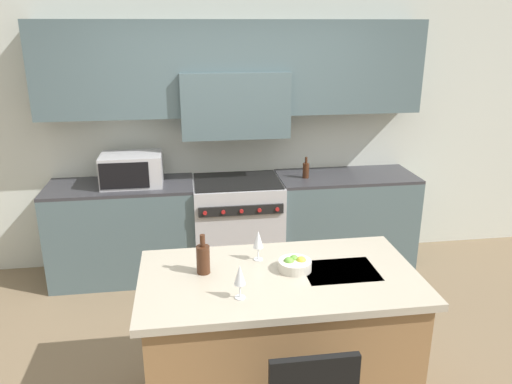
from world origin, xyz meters
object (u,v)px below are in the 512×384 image
at_px(microwave, 132,169).
at_px(wine_bottle, 203,258).
at_px(range_stove, 238,226).
at_px(oil_bottle_on_counter, 306,170).
at_px(wine_glass_far, 258,240).
at_px(fruit_bowl, 295,264).
at_px(wine_glass_near, 240,276).

height_order(microwave, wine_bottle, microwave).
xyz_separation_m(range_stove, oil_bottle_on_counter, (0.67, -0.01, 0.55)).
xyz_separation_m(range_stove, wine_glass_far, (-0.05, -1.70, 0.61)).
relative_size(range_stove, wine_glass_far, 4.74).
bearing_deg(microwave, oil_bottle_on_counter, -0.90).
distance_m(range_stove, oil_bottle_on_counter, 0.87).
height_order(range_stove, fruit_bowl, fruit_bowl).
height_order(wine_glass_far, fruit_bowl, wine_glass_far).
relative_size(wine_bottle, wine_glass_near, 1.25).
relative_size(microwave, wine_glass_far, 2.79).
relative_size(range_stove, microwave, 1.70).
height_order(microwave, wine_glass_far, microwave).
distance_m(microwave, oil_bottle_on_counter, 1.65).
distance_m(range_stove, fruit_bowl, 1.94).
xyz_separation_m(range_stove, wine_glass_near, (-0.22, -2.15, 0.61)).
bearing_deg(wine_glass_far, oil_bottle_on_counter, 66.93).
distance_m(wine_glass_near, oil_bottle_on_counter, 2.32).
distance_m(wine_glass_far, fruit_bowl, 0.28).
bearing_deg(wine_bottle, microwave, 107.27).
bearing_deg(microwave, wine_glass_far, -61.74).
distance_m(range_stove, microwave, 1.15).
height_order(fruit_bowl, oil_bottle_on_counter, oil_bottle_on_counter).
bearing_deg(range_stove, fruit_bowl, -85.40).
relative_size(wine_bottle, oil_bottle_on_counter, 1.19).
relative_size(range_stove, wine_glass_near, 4.74).
relative_size(microwave, wine_bottle, 2.24).
distance_m(fruit_bowl, oil_bottle_on_counter, 1.93).
xyz_separation_m(range_stove, microwave, (-0.97, 0.02, 0.62)).
bearing_deg(oil_bottle_on_counter, wine_glass_far, -113.07).
bearing_deg(fruit_bowl, wine_glass_far, 140.04).
bearing_deg(microwave, fruit_bowl, -59.21).
bearing_deg(microwave, wine_glass_near, -70.74).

